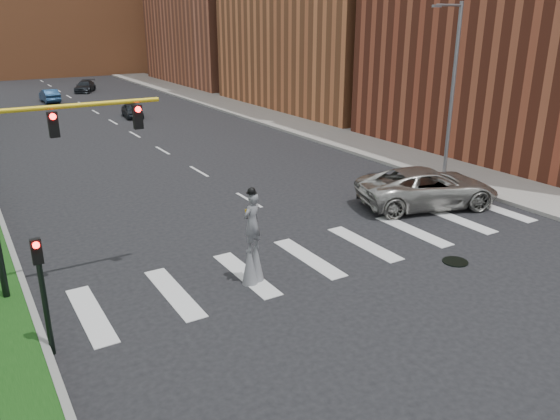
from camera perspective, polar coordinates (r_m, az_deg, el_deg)
The scene contains 13 objects.
ground_plane at distance 19.86m, azimuth 7.71°, elevation -5.23°, with size 160.00×160.00×0.00m, color black.
sidewalk_right at distance 46.45m, azimuth 0.50°, elevation 9.39°, with size 5.00×90.00×0.18m, color gray.
manhole at distance 20.51m, azimuth 17.84°, elevation -5.16°, with size 0.90×0.90×0.04m, color black.
building_far at distance 75.75m, azimuth -5.26°, elevation 20.76°, with size 16.00×22.00×20.00m, color #A4583C.
building_backdrop at distance 93.57m, azimuth -21.59°, elevation 18.70°, with size 26.00×14.00×18.00m, color #BB683A.
streetlight at distance 30.17m, azimuth 17.51°, elevation 12.26°, with size 2.05×0.20×9.00m.
traffic_signal at distance 17.48m, azimuth -24.63°, elevation 4.15°, with size 5.30×0.23×6.20m.
secondary_signal at distance 14.87m, azimuth -23.58°, elevation -7.35°, with size 0.25×0.21×3.23m.
stilt_performer at distance 17.62m, azimuth -2.90°, elevation -3.52°, with size 0.84×0.70×3.26m.
suv_crossing at distance 25.87m, azimuth 15.16°, elevation 2.29°, with size 2.96×6.42×1.78m, color #A6A49D.
car_near at distance 49.75m, azimuth -15.20°, elevation 10.00°, with size 1.42×3.54×1.20m, color black.
car_mid at distance 61.70m, azimuth -22.94°, elevation 10.95°, with size 1.41×4.03×1.33m, color navy.
car_far at distance 68.85m, azimuth -19.71°, elevation 12.06°, with size 1.78×4.37×1.27m, color black.
Camera 1 is at (-11.52, -13.91, 8.25)m, focal length 35.00 mm.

